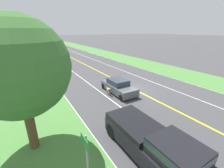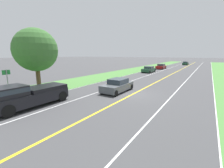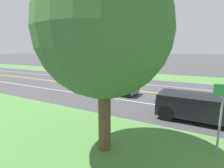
{
  "view_description": "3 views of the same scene",
  "coord_description": "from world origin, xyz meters",
  "px_view_note": "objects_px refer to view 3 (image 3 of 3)",
  "views": [
    {
      "loc": [
        9.83,
        11.75,
        6.06
      ],
      "look_at": [
        2.38,
        -0.7,
        0.83
      ],
      "focal_mm": 24.0,
      "sensor_mm": 36.0,
      "label": 1
    },
    {
      "loc": [
        -6.2,
        13.56,
        3.97
      ],
      "look_at": [
        2.24,
        0.48,
        0.89
      ],
      "focal_mm": 24.0,
      "sensor_mm": 36.0,
      "label": 2
    },
    {
      "loc": [
        15.4,
        7.15,
        3.78
      ],
      "look_at": [
        1.78,
        -0.36,
        0.79
      ],
      "focal_mm": 28.0,
      "sensor_mm": 36.0,
      "label": 3
    }
  ],
  "objects_px": {
    "dog": "(106,90)",
    "roadside_tree_right_near": "(104,31)",
    "ego_car": "(113,86)",
    "street_sign": "(221,111)",
    "pickup_truck": "(217,106)"
  },
  "relations": [
    {
      "from": "ego_car",
      "to": "dog",
      "type": "height_order",
      "value": "ego_car"
    },
    {
      "from": "dog",
      "to": "roadside_tree_right_near",
      "type": "bearing_deg",
      "value": 39.7
    },
    {
      "from": "street_sign",
      "to": "pickup_truck",
      "type": "bearing_deg",
      "value": 179.48
    },
    {
      "from": "ego_car",
      "to": "pickup_truck",
      "type": "relative_size",
      "value": 0.78
    },
    {
      "from": "street_sign",
      "to": "ego_car",
      "type": "bearing_deg",
      "value": -129.86
    },
    {
      "from": "roadside_tree_right_near",
      "to": "street_sign",
      "type": "height_order",
      "value": "roadside_tree_right_near"
    },
    {
      "from": "ego_car",
      "to": "street_sign",
      "type": "height_order",
      "value": "street_sign"
    },
    {
      "from": "pickup_truck",
      "to": "roadside_tree_right_near",
      "type": "distance_m",
      "value": 7.17
    },
    {
      "from": "ego_car",
      "to": "dog",
      "type": "distance_m",
      "value": 1.18
    },
    {
      "from": "dog",
      "to": "ego_car",
      "type": "bearing_deg",
      "value": -172.74
    },
    {
      "from": "dog",
      "to": "roadside_tree_right_near",
      "type": "height_order",
      "value": "roadside_tree_right_near"
    },
    {
      "from": "ego_car",
      "to": "street_sign",
      "type": "bearing_deg",
      "value": 50.14
    },
    {
      "from": "dog",
      "to": "pickup_truck",
      "type": "xyz_separation_m",
      "value": [
        2.03,
        7.91,
        0.4
      ]
    },
    {
      "from": "dog",
      "to": "roadside_tree_right_near",
      "type": "relative_size",
      "value": 0.17
    },
    {
      "from": "street_sign",
      "to": "roadside_tree_right_near",
      "type": "bearing_deg",
      "value": -67.04
    }
  ]
}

